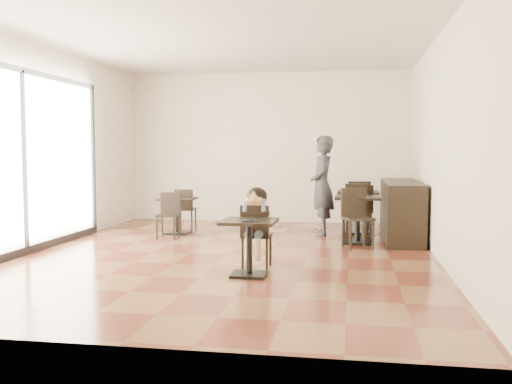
% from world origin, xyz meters
% --- Properties ---
extents(floor, '(6.00, 8.00, 0.01)m').
position_xyz_m(floor, '(0.00, 0.00, 0.00)').
color(floor, brown).
rests_on(floor, ground).
extents(ceiling, '(6.00, 8.00, 0.01)m').
position_xyz_m(ceiling, '(0.00, 0.00, 3.20)').
color(ceiling, silver).
rests_on(ceiling, floor).
extents(wall_back, '(6.00, 0.01, 3.20)m').
position_xyz_m(wall_back, '(0.00, 4.00, 1.60)').
color(wall_back, white).
rests_on(wall_back, floor).
extents(wall_front, '(6.00, 0.01, 3.20)m').
position_xyz_m(wall_front, '(0.00, -4.00, 1.60)').
color(wall_front, white).
rests_on(wall_front, floor).
extents(wall_left, '(0.01, 8.00, 3.20)m').
position_xyz_m(wall_left, '(-3.00, 0.00, 1.60)').
color(wall_left, white).
rests_on(wall_left, floor).
extents(wall_right, '(0.01, 8.00, 3.20)m').
position_xyz_m(wall_right, '(3.00, 0.00, 1.60)').
color(wall_right, white).
rests_on(wall_right, floor).
extents(storefront_window, '(0.04, 4.50, 2.60)m').
position_xyz_m(storefront_window, '(-2.97, -0.50, 1.40)').
color(storefront_window, white).
rests_on(storefront_window, floor).
extents(child_table, '(0.66, 0.66, 0.69)m').
position_xyz_m(child_table, '(0.57, -1.36, 0.35)').
color(child_table, black).
rests_on(child_table, floor).
extents(child_chair, '(0.38, 0.38, 0.84)m').
position_xyz_m(child_chair, '(0.57, -0.81, 0.42)').
color(child_chair, black).
rests_on(child_chair, floor).
extents(child, '(0.38, 0.53, 1.05)m').
position_xyz_m(child, '(0.57, -0.81, 0.53)').
color(child, slate).
rests_on(child, child_chair).
extents(plate, '(0.23, 0.23, 0.01)m').
position_xyz_m(plate, '(0.57, -1.46, 0.70)').
color(plate, black).
rests_on(plate, child_table).
extents(pizza_slice, '(0.24, 0.19, 0.06)m').
position_xyz_m(pizza_slice, '(0.57, -1.00, 0.91)').
color(pizza_slice, '#E4BA77').
rests_on(pizza_slice, child).
extents(adult_patron, '(0.52, 0.71, 1.81)m').
position_xyz_m(adult_patron, '(1.27, 2.21, 0.90)').
color(adult_patron, '#37373C').
rests_on(adult_patron, floor).
extents(cafe_table_mid, '(0.95, 0.95, 0.78)m').
position_xyz_m(cafe_table_mid, '(1.90, 1.37, 0.39)').
color(cafe_table_mid, black).
rests_on(cafe_table_mid, floor).
extents(cafe_table_left, '(0.65, 0.65, 0.66)m').
position_xyz_m(cafe_table_left, '(-1.37, 1.90, 0.33)').
color(cafe_table_left, black).
rests_on(cafe_table_left, floor).
extents(cafe_table_back, '(0.84, 0.84, 0.79)m').
position_xyz_m(cafe_table_back, '(1.92, 2.51, 0.39)').
color(cafe_table_back, black).
rests_on(cafe_table_back, floor).
extents(chair_mid_a, '(0.54, 0.54, 0.94)m').
position_xyz_m(chair_mid_a, '(1.90, 1.92, 0.47)').
color(chair_mid_a, black).
rests_on(chair_mid_a, floor).
extents(chair_mid_b, '(0.54, 0.54, 0.94)m').
position_xyz_m(chair_mid_b, '(1.90, 0.82, 0.47)').
color(chair_mid_b, black).
rests_on(chair_mid_b, floor).
extents(chair_left_a, '(0.37, 0.37, 0.80)m').
position_xyz_m(chair_left_a, '(-1.37, 2.45, 0.40)').
color(chair_left_a, black).
rests_on(chair_left_a, floor).
extents(chair_left_b, '(0.37, 0.37, 0.80)m').
position_xyz_m(chair_left_b, '(-1.37, 1.35, 0.40)').
color(chair_left_b, black).
rests_on(chair_left_b, floor).
extents(chair_back_a, '(0.48, 0.48, 0.95)m').
position_xyz_m(chair_back_a, '(1.92, 3.06, 0.47)').
color(chair_back_a, black).
rests_on(chair_back_a, floor).
extents(chair_back_b, '(0.48, 0.48, 0.95)m').
position_xyz_m(chair_back_b, '(1.92, 1.96, 0.47)').
color(chair_back_b, black).
rests_on(chair_back_b, floor).
extents(service_counter, '(0.60, 2.40, 1.00)m').
position_xyz_m(service_counter, '(2.65, 2.00, 0.50)').
color(service_counter, black).
rests_on(service_counter, floor).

